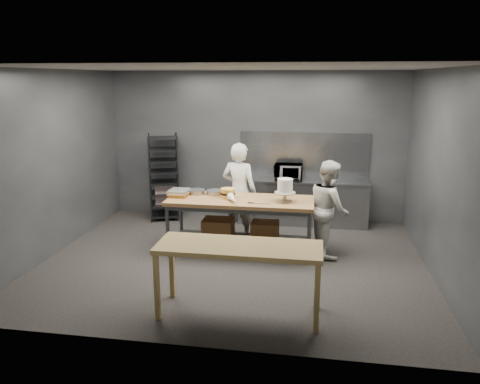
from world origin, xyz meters
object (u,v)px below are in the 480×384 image
object	(u,v)px
near_counter	(239,252)
frosted_cake_stand	(285,188)
work_table	(239,219)
speed_rack	(164,178)
chef_right	(329,208)
microwave	(288,172)
layer_cake	(228,193)
chef_behind	(239,192)

from	to	relation	value
near_counter	frosted_cake_stand	distance (m)	2.11
work_table	speed_rack	size ratio (longest dim) A/B	1.37
chef_right	microwave	world-z (taller)	chef_right
near_counter	microwave	xyz separation A→B (m)	(0.35, 3.86, 0.24)
chef_right	microwave	distance (m)	1.81
chef_right	layer_cake	world-z (taller)	chef_right
microwave	layer_cake	world-z (taller)	microwave
microwave	frosted_cake_stand	size ratio (longest dim) A/B	1.44
layer_cake	speed_rack	bearing A→B (deg)	135.07
chef_right	speed_rack	bearing A→B (deg)	50.85
work_table	microwave	size ratio (longest dim) A/B	4.43
chef_behind	layer_cake	world-z (taller)	chef_behind
chef_behind	work_table	bearing A→B (deg)	113.35
near_counter	chef_behind	distance (m)	2.78
microwave	frosted_cake_stand	xyz separation A→B (m)	(0.06, -1.82, 0.10)
near_counter	layer_cake	xyz separation A→B (m)	(-0.54, 2.13, 0.19)
work_table	microwave	distance (m)	1.94
work_table	speed_rack	world-z (taller)	speed_rack
chef_right	frosted_cake_stand	distance (m)	0.83
near_counter	frosted_cake_stand	xyz separation A→B (m)	(0.41, 2.04, 0.34)
microwave	layer_cake	distance (m)	1.94
near_counter	chef_behind	xyz separation A→B (m)	(-0.45, 2.74, 0.07)
work_table	chef_behind	bearing A→B (deg)	99.82
speed_rack	layer_cake	xyz separation A→B (m)	(1.65, -1.65, 0.14)
chef_behind	frosted_cake_stand	bearing A→B (deg)	154.32
chef_right	chef_behind	bearing A→B (deg)	58.21
work_table	chef_right	xyz separation A→B (m)	(1.46, 0.13, 0.22)
work_table	speed_rack	xyz separation A→B (m)	(-1.85, 1.67, 0.28)
chef_right	frosted_cake_stand	size ratio (longest dim) A/B	4.19
work_table	chef_right	bearing A→B (deg)	5.27
chef_right	layer_cake	size ratio (longest dim) A/B	6.51
microwave	speed_rack	bearing A→B (deg)	-178.20
near_counter	microwave	size ratio (longest dim) A/B	3.69
chef_behind	chef_right	xyz separation A→B (m)	(1.57, -0.50, -0.09)
near_counter	speed_rack	world-z (taller)	speed_rack
near_counter	microwave	bearing A→B (deg)	84.86
frosted_cake_stand	layer_cake	xyz separation A→B (m)	(-0.95, 0.09, -0.15)
frosted_cake_stand	chef_behind	bearing A→B (deg)	140.80
work_table	frosted_cake_stand	size ratio (longest dim) A/B	6.38
layer_cake	chef_behind	bearing A→B (deg)	81.55
near_counter	chef_right	xyz separation A→B (m)	(1.12, 2.24, -0.02)
speed_rack	near_counter	bearing A→B (deg)	-59.87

